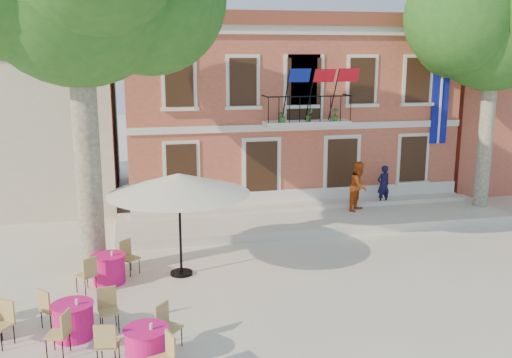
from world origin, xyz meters
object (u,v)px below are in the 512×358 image
object	(u,v)px
patio_umbrella	(179,184)
cafe_table_3	(109,268)
pedestrian_orange	(359,186)
pedestrian_navy	(383,185)
cafe_table_1	(147,345)
cafe_table_0	(73,319)
plane_tree_east	(495,25)

from	to	relation	value
patio_umbrella	cafe_table_3	size ratio (longest dim) A/B	2.26
pedestrian_orange	cafe_table_3	bearing A→B (deg)	164.12
pedestrian_navy	pedestrian_orange	distance (m)	1.41
cafe_table_1	cafe_table_0	bearing A→B (deg)	135.51
pedestrian_orange	cafe_table_0	world-z (taller)	pedestrian_orange
pedestrian_navy	cafe_table_0	xyz separation A→B (m)	(-10.78, -7.96, -0.63)
pedestrian_navy	pedestrian_orange	world-z (taller)	pedestrian_orange
patio_umbrella	pedestrian_orange	size ratio (longest dim) A/B	2.09
pedestrian_orange	pedestrian_navy	bearing A→B (deg)	-15.97
plane_tree_east	pedestrian_orange	xyz separation A→B (m)	(-4.80, 0.40, -5.78)
cafe_table_0	plane_tree_east	bearing A→B (deg)	25.87
cafe_table_0	cafe_table_3	distance (m)	3.03
plane_tree_east	cafe_table_3	distance (m)	15.70
patio_umbrella	cafe_table_1	size ratio (longest dim) A/B	2.09
pedestrian_orange	cafe_table_1	bearing A→B (deg)	-174.49
pedestrian_navy	pedestrian_orange	size ratio (longest dim) A/B	0.83
cafe_table_3	pedestrian_orange	bearing A→B (deg)	26.31
cafe_table_0	cafe_table_3	size ratio (longest dim) A/B	1.08
patio_umbrella	cafe_table_3	distance (m)	2.89
pedestrian_orange	cafe_table_3	xyz separation A→B (m)	(-8.88, -4.39, -0.80)
plane_tree_east	cafe_table_3	bearing A→B (deg)	-163.73
plane_tree_east	pedestrian_navy	world-z (taller)	plane_tree_east
cafe_table_1	cafe_table_3	world-z (taller)	same
plane_tree_east	cafe_table_3	size ratio (longest dim) A/B	5.57
cafe_table_0	cafe_table_1	size ratio (longest dim) A/B	1.00
pedestrian_orange	cafe_table_3	size ratio (longest dim) A/B	1.08
plane_tree_east	patio_umbrella	distance (m)	13.13
plane_tree_east	patio_umbrella	world-z (taller)	plane_tree_east
plane_tree_east	cafe_table_0	size ratio (longest dim) A/B	5.16
pedestrian_navy	pedestrian_orange	bearing A→B (deg)	13.27
cafe_table_1	pedestrian_orange	bearing A→B (deg)	47.71
cafe_table_0	cafe_table_3	bearing A→B (deg)	77.67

